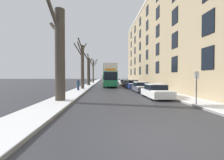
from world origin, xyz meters
name	(u,v)px	position (x,y,z in m)	size (l,w,h in m)	color
ground_plane	(159,138)	(0.00, 0.00, 0.00)	(320.00, 320.00, 0.00)	#38383D
sidewalk_left	(95,82)	(-5.24, 53.00, 0.08)	(2.24, 130.00, 0.16)	gray
sidewalk_right	(122,82)	(5.24, 53.00, 0.08)	(2.24, 130.00, 0.16)	gray
terrace_facade_right	(171,42)	(10.86, 23.11, 8.56)	(9.10, 43.76, 17.11)	tan
bare_tree_left_0	(60,52)	(-5.19, 7.06, 3.88)	(1.50, 2.59, 8.01)	#423A30
bare_tree_left_1	(82,65)	(-5.12, 18.64, 3.85)	(1.97, 3.06, 7.72)	#423A30
bare_tree_left_2	(89,70)	(-5.16, 28.52, 3.40)	(2.09, 2.70, 7.64)	#423A30
bare_tree_left_3	(93,70)	(-4.90, 39.49, 3.89)	(3.02, 1.94, 7.29)	#423A30
double_decker_bus	(109,74)	(-0.66, 25.64, 2.48)	(2.50, 10.39, 4.38)	#1E7A47
parked_car_0	(156,91)	(3.06, 8.93, 0.61)	(1.79, 4.29, 1.31)	silver
parked_car_1	(141,87)	(3.06, 14.70, 0.62)	(1.75, 4.40, 1.34)	#474C56
parked_car_2	(132,84)	(3.06, 20.38, 0.69)	(1.82, 4.35, 1.50)	navy
parked_car_3	(128,84)	(3.06, 25.51, 0.62)	(1.73, 4.28, 1.33)	maroon
parked_car_4	(124,82)	(3.06, 31.15, 0.62)	(1.72, 4.36, 1.35)	silver
oncoming_van	(106,79)	(-1.26, 39.60, 1.26)	(1.98, 5.51, 2.33)	white
pedestrian_left_sidewalk	(78,84)	(-5.29, 15.87, 0.94)	(0.37, 0.37, 1.71)	navy
street_sign_post	(196,86)	(4.42, 4.98, 1.36)	(0.32, 0.07, 2.35)	#4C4F54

